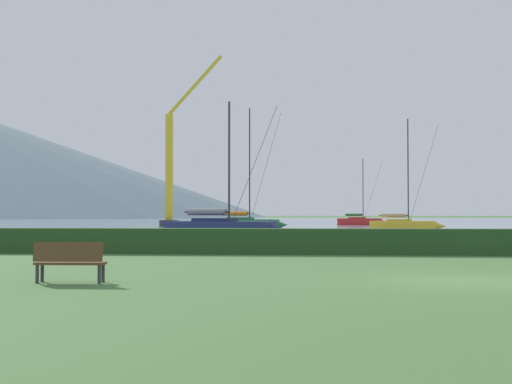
{
  "coord_description": "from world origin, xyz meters",
  "views": [
    {
      "loc": [
        -3.3,
        -17.54,
        1.6
      ],
      "look_at": [
        -11.13,
        68.81,
        4.2
      ],
      "focal_mm": 50.57,
      "sensor_mm": 36.0,
      "label": 1
    }
  ],
  "objects_px": {
    "park_bench_under_tree": "(70,260)",
    "sailboat_slip_5": "(222,228)",
    "sailboat_slip_0": "(404,225)",
    "sailboat_slip_7": "(245,223)",
    "sailboat_slip_4": "(360,221)",
    "dock_crane": "(172,173)"
  },
  "relations": [
    {
      "from": "dock_crane",
      "to": "sailboat_slip_4",
      "type": "bearing_deg",
      "value": 29.22
    },
    {
      "from": "sailboat_slip_4",
      "to": "sailboat_slip_7",
      "type": "distance_m",
      "value": 34.29
    },
    {
      "from": "sailboat_slip_0",
      "to": "dock_crane",
      "type": "height_order",
      "value": "dock_crane"
    },
    {
      "from": "sailboat_slip_4",
      "to": "sailboat_slip_5",
      "type": "bearing_deg",
      "value": -84.24
    },
    {
      "from": "sailboat_slip_4",
      "to": "sailboat_slip_5",
      "type": "distance_m",
      "value": 56.16
    },
    {
      "from": "sailboat_slip_4",
      "to": "sailboat_slip_5",
      "type": "xyz_separation_m",
      "value": [
        -11.84,
        -54.9,
        0.09
      ]
    },
    {
      "from": "sailboat_slip_4",
      "to": "sailboat_slip_0",
      "type": "bearing_deg",
      "value": -68.56
    },
    {
      "from": "sailboat_slip_0",
      "to": "sailboat_slip_7",
      "type": "height_order",
      "value": "sailboat_slip_7"
    },
    {
      "from": "sailboat_slip_0",
      "to": "park_bench_under_tree",
      "type": "relative_size",
      "value": 6.35
    },
    {
      "from": "park_bench_under_tree",
      "to": "sailboat_slip_5",
      "type": "bearing_deg",
      "value": 89.07
    },
    {
      "from": "sailboat_slip_0",
      "to": "sailboat_slip_7",
      "type": "distance_m",
      "value": 15.14
    },
    {
      "from": "sailboat_slip_5",
      "to": "sailboat_slip_0",
      "type": "bearing_deg",
      "value": 70.47
    },
    {
      "from": "sailboat_slip_5",
      "to": "sailboat_slip_7",
      "type": "relative_size",
      "value": 0.75
    },
    {
      "from": "sailboat_slip_0",
      "to": "dock_crane",
      "type": "distance_m",
      "value": 34.02
    },
    {
      "from": "sailboat_slip_0",
      "to": "sailboat_slip_7",
      "type": "relative_size",
      "value": 0.87
    },
    {
      "from": "sailboat_slip_5",
      "to": "dock_crane",
      "type": "bearing_deg",
      "value": 120.97
    },
    {
      "from": "sailboat_slip_0",
      "to": "park_bench_under_tree",
      "type": "height_order",
      "value": "sailboat_slip_0"
    },
    {
      "from": "park_bench_under_tree",
      "to": "dock_crane",
      "type": "xyz_separation_m",
      "value": [
        -12.72,
        71.77,
        6.11
      ]
    },
    {
      "from": "sailboat_slip_4",
      "to": "park_bench_under_tree",
      "type": "height_order",
      "value": "sailboat_slip_4"
    },
    {
      "from": "sailboat_slip_5",
      "to": "dock_crane",
      "type": "relative_size",
      "value": 0.42
    },
    {
      "from": "sailboat_slip_7",
      "to": "dock_crane",
      "type": "distance_m",
      "value": 22.35
    },
    {
      "from": "dock_crane",
      "to": "sailboat_slip_7",
      "type": "bearing_deg",
      "value": -58.91
    }
  ]
}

